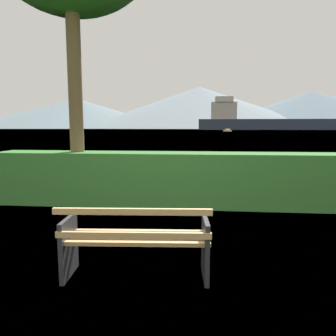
# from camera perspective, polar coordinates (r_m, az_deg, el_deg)

# --- Properties ---
(ground_plane) EXTENTS (1400.00, 1400.00, 0.00)m
(ground_plane) POSITION_cam_1_polar(r_m,az_deg,el_deg) (3.82, -5.62, -18.79)
(ground_plane) COLOR #567A38
(water_surface) EXTENTS (620.00, 620.00, 0.00)m
(water_surface) POSITION_cam_1_polar(r_m,az_deg,el_deg) (309.86, 5.54, 7.01)
(water_surface) COLOR #6B8EA3
(water_surface) RESTS_ON ground_plane
(park_bench) EXTENTS (1.66, 0.68, 0.87)m
(park_bench) POSITION_cam_1_polar(r_m,az_deg,el_deg) (3.60, -5.83, -13.14)
(park_bench) COLOR tan
(park_bench) RESTS_ON ground_plane
(hedge_row) EXTENTS (7.52, 0.87, 1.14)m
(hedge_row) POSITION_cam_1_polar(r_m,az_deg,el_deg) (6.84, -0.21, -1.97)
(hedge_row) COLOR #387A33
(hedge_row) RESTS_ON ground_plane
(cargo_ship_large) EXTENTS (102.53, 15.41, 24.22)m
(cargo_ship_large) POSITION_cam_1_polar(r_m,az_deg,el_deg) (245.21, 15.87, 8.27)
(cargo_ship_large) COLOR #2D384C
(cargo_ship_large) RESTS_ON water_surface
(fishing_boat_near) EXTENTS (3.20, 7.23, 1.16)m
(fishing_boat_near) POSITION_cam_1_polar(r_m,az_deg,el_deg) (137.76, 10.73, 6.70)
(fishing_boat_near) COLOR gold
(fishing_boat_near) RESTS_ON water_surface
(distant_hills) EXTENTS (818.77, 425.97, 73.73)m
(distant_hills) POSITION_cam_1_polar(r_m,az_deg,el_deg) (585.07, 6.17, 10.43)
(distant_hills) COLOR slate
(distant_hills) RESTS_ON ground_plane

